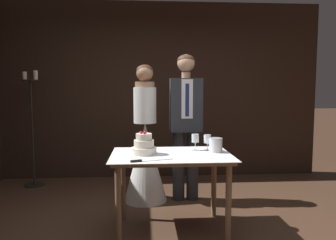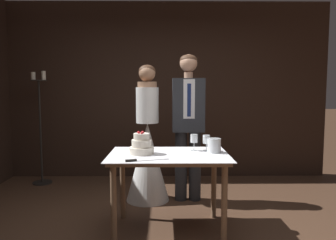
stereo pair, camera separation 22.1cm
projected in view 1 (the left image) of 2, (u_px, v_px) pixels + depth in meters
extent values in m
cube|color=black|center=(158.00, 91.00, 5.22)|extent=(5.13, 0.12, 2.75)
cylinder|color=#8E6B4C|center=(118.00, 207.00, 2.89)|extent=(0.06, 0.06, 0.73)
cylinder|color=#8E6B4C|center=(228.00, 204.00, 2.96)|extent=(0.06, 0.06, 0.73)
cylinder|color=#8E6B4C|center=(123.00, 186.00, 3.52)|extent=(0.06, 0.06, 0.73)
cylinder|color=#8E6B4C|center=(214.00, 184.00, 3.59)|extent=(0.06, 0.06, 0.73)
cube|color=#8E6B4C|center=(171.00, 156.00, 3.21)|extent=(1.11, 0.75, 0.03)
cube|color=white|center=(171.00, 154.00, 3.20)|extent=(1.17, 0.81, 0.01)
cylinder|color=silver|center=(144.00, 151.00, 3.19)|extent=(0.24, 0.24, 0.07)
cylinder|color=silver|center=(144.00, 144.00, 3.19)|extent=(0.19, 0.19, 0.07)
cylinder|color=silver|center=(144.00, 137.00, 3.18)|extent=(0.16, 0.16, 0.06)
sphere|color=red|center=(145.00, 133.00, 3.17)|extent=(0.02, 0.02, 0.02)
sphere|color=red|center=(145.00, 132.00, 3.19)|extent=(0.02, 0.02, 0.02)
sphere|color=red|center=(141.00, 132.00, 3.19)|extent=(0.02, 0.02, 0.02)
sphere|color=red|center=(141.00, 133.00, 3.16)|extent=(0.02, 0.02, 0.02)
sphere|color=red|center=(144.00, 133.00, 3.13)|extent=(0.02, 0.02, 0.02)
cube|color=silver|center=(158.00, 160.00, 2.92)|extent=(0.29, 0.11, 0.00)
cylinder|color=black|center=(136.00, 161.00, 2.85)|extent=(0.10, 0.05, 0.02)
cylinder|color=silver|center=(207.00, 150.00, 3.40)|extent=(0.07, 0.07, 0.00)
cylinder|color=silver|center=(207.00, 146.00, 3.40)|extent=(0.01, 0.01, 0.07)
cylinder|color=silver|center=(207.00, 139.00, 3.39)|extent=(0.08, 0.08, 0.09)
cylinder|color=silver|center=(195.00, 150.00, 3.39)|extent=(0.07, 0.07, 0.00)
cylinder|color=silver|center=(195.00, 146.00, 3.39)|extent=(0.01, 0.01, 0.08)
cylinder|color=silver|center=(195.00, 138.00, 3.38)|extent=(0.07, 0.07, 0.09)
cylinder|color=silver|center=(216.00, 145.00, 3.30)|extent=(0.14, 0.14, 0.14)
cylinder|color=silver|center=(216.00, 149.00, 3.30)|extent=(0.06, 0.06, 0.06)
sphere|color=#F9CC4C|center=(216.00, 145.00, 3.30)|extent=(0.02, 0.02, 0.02)
cone|color=white|center=(145.00, 162.00, 4.09)|extent=(0.54, 0.54, 0.98)
cylinder|color=white|center=(145.00, 105.00, 4.03)|extent=(0.28, 0.28, 0.44)
cylinder|color=#A37556|center=(145.00, 84.00, 4.00)|extent=(0.24, 0.24, 0.07)
sphere|color=#A37556|center=(145.00, 73.00, 3.99)|extent=(0.20, 0.20, 0.20)
ellipsoid|color=#472D1E|center=(145.00, 71.00, 4.00)|extent=(0.21, 0.21, 0.15)
cylinder|color=#282B30|center=(179.00, 166.00, 4.13)|extent=(0.15, 0.15, 0.88)
cylinder|color=#282B30|center=(192.00, 165.00, 4.14)|extent=(0.15, 0.15, 0.88)
cube|color=#282B30|center=(186.00, 105.00, 4.06)|extent=(0.39, 0.24, 0.66)
cube|color=white|center=(187.00, 99.00, 3.93)|extent=(0.14, 0.01, 0.47)
cube|color=navy|center=(187.00, 100.00, 3.93)|extent=(0.04, 0.01, 0.39)
cylinder|color=tan|center=(186.00, 75.00, 4.03)|extent=(0.11, 0.11, 0.08)
sphere|color=tan|center=(186.00, 63.00, 4.01)|extent=(0.22, 0.22, 0.22)
ellipsoid|color=#472D1E|center=(186.00, 60.00, 4.02)|extent=(0.22, 0.22, 0.14)
cylinder|color=black|center=(34.00, 185.00, 4.77)|extent=(0.28, 0.28, 0.02)
cylinder|color=black|center=(32.00, 133.00, 4.70)|extent=(0.03, 0.03, 1.50)
cylinder|color=black|center=(30.00, 80.00, 4.63)|extent=(0.22, 0.22, 0.01)
cylinder|color=silver|center=(25.00, 76.00, 4.62)|extent=(0.06, 0.06, 0.11)
cylinder|color=silver|center=(36.00, 75.00, 4.63)|extent=(0.06, 0.06, 0.13)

